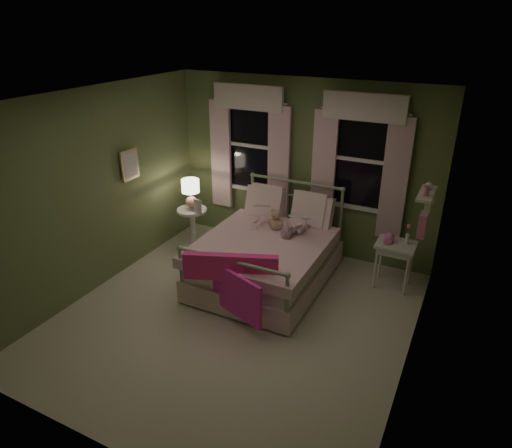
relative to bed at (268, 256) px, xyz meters
The scene contains 18 objects.
room_shell 1.33m from the bed, 88.72° to the right, with size 4.20×4.20×4.20m.
bed is the anchor object (origin of this frame).
pink_throw 1.05m from the bed, 90.00° to the right, with size 1.06×0.52×0.71m.
child_left 0.74m from the bed, 123.60° to the left, with size 0.26×0.17×0.71m, color #F7D1DD.
child_right 0.77m from the bed, 56.40° to the left, with size 0.39×0.30×0.80m, color #F7D1DD.
book_left 0.66m from the bed, 148.52° to the left, with size 0.20×0.27×0.03m, color beige.
book_right 0.63m from the bed, 31.48° to the left, with size 0.20×0.27×0.02m, color beige.
teddy_bear 0.49m from the bed, 90.00° to the left, with size 0.23×0.18×0.31m.
nightstand_left 1.52m from the bed, 165.53° to the left, with size 0.46×0.46×0.65m.
table_lamp 1.62m from the bed, 165.53° to the left, with size 0.27×0.27×0.45m.
book_nightstand 1.43m from the bed, 167.68° to the left, with size 0.16×0.22×0.02m, color beige.
nightstand_right 1.69m from the bed, 21.50° to the left, with size 0.50×0.40×0.64m.
pink_toy 1.62m from the bed, 22.65° to the left, with size 0.14×0.19×0.14m.
bud_vase 1.86m from the bed, 21.58° to the left, with size 0.06×0.06×0.28m.
window_left 1.83m from the bed, 127.77° to the left, with size 1.34×0.13×1.96m.
window_right 1.85m from the bed, 50.82° to the left, with size 1.34×0.13×1.96m.
wall_shelf 2.25m from the bed, ahead, with size 0.15×0.50×0.60m.
framed_picture 2.25m from the bed, 169.38° to the right, with size 0.03×0.32×0.42m.
Camera 1 is at (2.29, -3.98, 3.36)m, focal length 32.00 mm.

